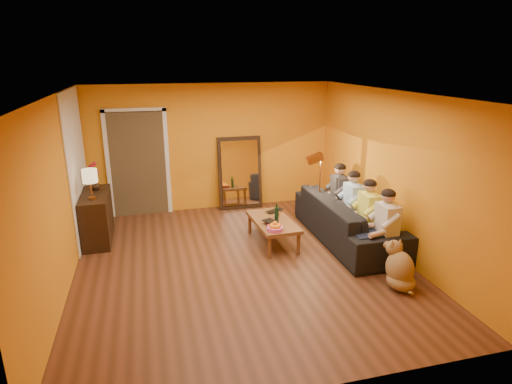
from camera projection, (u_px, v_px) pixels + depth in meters
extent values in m
cube|color=brown|center=(242.00, 264.00, 6.67)|extent=(5.00, 5.50, 0.00)
cube|color=white|center=(241.00, 94.00, 5.89)|extent=(5.00, 5.50, 0.00)
cube|color=orange|center=(212.00, 148.00, 8.82)|extent=(5.00, 0.00, 2.60)
cube|color=orange|center=(58.00, 198.00, 5.68)|extent=(0.00, 5.50, 2.60)
cube|color=orange|center=(393.00, 173.00, 6.88)|extent=(0.00, 5.50, 2.60)
cube|color=white|center=(77.00, 167.00, 7.30)|extent=(0.02, 1.90, 2.58)
cube|color=#3F2D19|center=(138.00, 163.00, 8.61)|extent=(1.06, 0.30, 2.10)
cube|color=white|center=(108.00, 166.00, 8.36)|extent=(0.08, 0.06, 2.20)
cube|color=white|center=(167.00, 163.00, 8.64)|extent=(0.08, 0.06, 2.20)
cube|color=white|center=(134.00, 110.00, 8.18)|extent=(1.22, 0.06, 0.08)
cube|color=black|center=(240.00, 173.00, 9.00)|extent=(0.92, 0.27, 1.51)
cube|color=white|center=(240.00, 173.00, 8.97)|extent=(0.78, 0.21, 1.35)
cube|color=black|center=(97.00, 217.00, 7.44)|extent=(0.44, 1.18, 0.85)
imported|color=black|center=(348.00, 219.00, 7.46)|extent=(2.62, 1.03, 0.77)
cylinder|color=black|center=(277.00, 212.00, 7.24)|extent=(0.07, 0.07, 0.31)
imported|color=#B27F3F|center=(277.00, 215.00, 7.45)|extent=(0.12, 0.12, 0.09)
imported|color=black|center=(277.00, 212.00, 7.68)|extent=(0.41, 0.36, 0.03)
imported|color=black|center=(266.00, 225.00, 7.09)|extent=(0.21, 0.26, 0.02)
imported|color=maroon|center=(266.00, 223.00, 7.09)|extent=(0.18, 0.24, 0.02)
imported|color=black|center=(266.00, 223.00, 7.07)|extent=(0.26, 0.29, 0.02)
imported|color=black|center=(95.00, 185.00, 7.52)|extent=(0.17, 0.17, 0.17)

